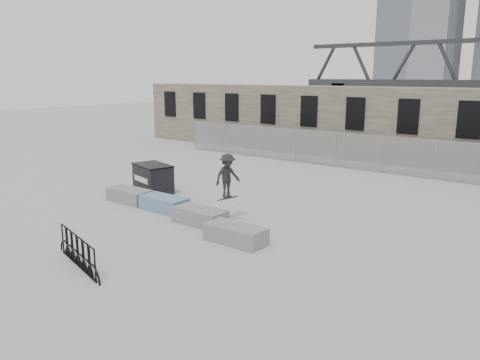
# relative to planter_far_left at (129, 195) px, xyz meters

# --- Properties ---
(ground) EXTENTS (120.00, 120.00, 0.00)m
(ground) POSITION_rel_planter_far_left_xyz_m (3.37, -0.24, -0.30)
(ground) COLOR #A5A6A1
(ground) RESTS_ON ground
(stone_wall) EXTENTS (36.00, 2.58, 4.50)m
(stone_wall) POSITION_rel_planter_far_left_xyz_m (3.37, 16.00, 1.95)
(stone_wall) COLOR #645B4A
(stone_wall) RESTS_ON ground
(chainlink_fence) EXTENTS (22.06, 0.06, 2.02)m
(chainlink_fence) POSITION_rel_planter_far_left_xyz_m (3.37, 12.26, 0.73)
(chainlink_fence) COLOR gray
(chainlink_fence) RESTS_ON ground
(planter_far_left) EXTENTS (2.00, 0.90, 0.56)m
(planter_far_left) POSITION_rel_planter_far_left_xyz_m (0.00, 0.00, 0.00)
(planter_far_left) COLOR gray
(planter_far_left) RESTS_ON ground
(planter_center_left) EXTENTS (2.00, 0.90, 0.56)m
(planter_center_left) POSITION_rel_planter_far_left_xyz_m (2.11, -0.02, 0.00)
(planter_center_left) COLOR teal
(planter_center_left) RESTS_ON ground
(planter_center_right) EXTENTS (2.00, 0.90, 0.56)m
(planter_center_right) POSITION_rel_planter_far_left_xyz_m (4.35, -0.41, 0.00)
(planter_center_right) COLOR gray
(planter_center_right) RESTS_ON ground
(planter_offset) EXTENTS (2.00, 0.90, 0.56)m
(planter_offset) POSITION_rel_planter_far_left_xyz_m (6.54, -1.14, 0.00)
(planter_offset) COLOR gray
(planter_offset) RESTS_ON ground
(dumpster) EXTENTS (2.19, 1.66, 1.28)m
(dumpster) POSITION_rel_planter_far_left_xyz_m (-0.47, 1.76, 0.34)
(dumpster) COLOR black
(dumpster) RESTS_ON ground
(bike_rack) EXTENTS (3.05, 0.86, 0.90)m
(bike_rack) POSITION_rel_planter_far_left_xyz_m (4.26, -5.30, 0.14)
(bike_rack) COLOR black
(bike_rack) RESTS_ON ground
(skateboarder) EXTENTS (0.82, 1.15, 1.77)m
(skateboarder) POSITION_rel_planter_far_left_xyz_m (4.85, 0.55, 1.35)
(skateboarder) COLOR #232325
(skateboarder) RESTS_ON ground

